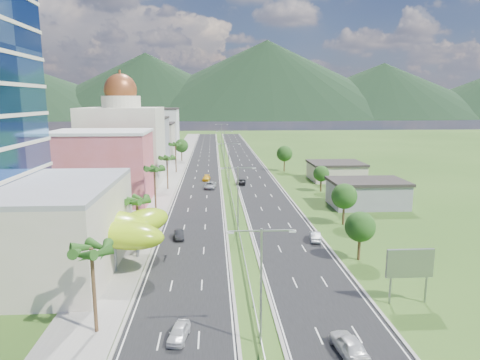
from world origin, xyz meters
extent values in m
plane|color=#2D5119|center=(0.00, 0.00, 0.00)|extent=(500.00, 500.00, 0.00)
cube|color=black|center=(-7.50, 90.00, 0.02)|extent=(11.00, 260.00, 0.04)
cube|color=black|center=(7.50, 90.00, 0.02)|extent=(11.00, 260.00, 0.04)
cube|color=gray|center=(-17.00, 90.00, 0.06)|extent=(7.00, 260.00, 0.12)
cube|color=gray|center=(0.00, 72.00, 0.62)|extent=(0.08, 216.00, 0.28)
cube|color=gray|center=(0.00, 174.00, 0.35)|extent=(0.10, 0.12, 0.70)
cylinder|color=gray|center=(0.00, -25.00, 5.50)|extent=(0.20, 0.20, 11.00)
cube|color=gray|center=(-1.44, -25.00, 10.80)|extent=(2.88, 0.12, 0.12)
cube|color=gray|center=(1.44, -25.00, 10.80)|extent=(2.88, 0.12, 0.12)
cube|color=silver|center=(-2.72, -25.00, 10.70)|extent=(0.60, 0.25, 0.18)
cube|color=silver|center=(2.72, -25.00, 10.70)|extent=(0.60, 0.25, 0.18)
cylinder|color=gray|center=(0.00, 10.00, 5.50)|extent=(0.20, 0.20, 11.00)
cube|color=gray|center=(-1.44, 10.00, 10.80)|extent=(2.88, 0.12, 0.12)
cube|color=gray|center=(1.44, 10.00, 10.80)|extent=(2.88, 0.12, 0.12)
cube|color=silver|center=(-2.72, 10.00, 10.70)|extent=(0.60, 0.25, 0.18)
cube|color=silver|center=(2.72, 10.00, 10.70)|extent=(0.60, 0.25, 0.18)
cylinder|color=gray|center=(0.00, 50.00, 5.50)|extent=(0.20, 0.20, 11.00)
cube|color=gray|center=(-1.44, 50.00, 10.80)|extent=(2.88, 0.12, 0.12)
cube|color=gray|center=(1.44, 50.00, 10.80)|extent=(2.88, 0.12, 0.12)
cube|color=silver|center=(-2.72, 50.00, 10.70)|extent=(0.60, 0.25, 0.18)
cube|color=silver|center=(2.72, 50.00, 10.70)|extent=(0.60, 0.25, 0.18)
cylinder|color=gray|center=(0.00, 95.00, 5.50)|extent=(0.20, 0.20, 11.00)
cube|color=gray|center=(-1.44, 95.00, 10.80)|extent=(2.88, 0.12, 0.12)
cube|color=gray|center=(1.44, 95.00, 10.80)|extent=(2.88, 0.12, 0.12)
cube|color=silver|center=(-2.72, 95.00, 10.70)|extent=(0.60, 0.25, 0.18)
cube|color=silver|center=(2.72, 95.00, 10.70)|extent=(0.60, 0.25, 0.18)
cylinder|color=gray|center=(0.00, 140.00, 5.50)|extent=(0.20, 0.20, 11.00)
cube|color=gray|center=(-1.44, 140.00, 10.80)|extent=(2.88, 0.12, 0.12)
cube|color=gray|center=(1.44, 140.00, 10.80)|extent=(2.88, 0.12, 0.12)
cube|color=silver|center=(-2.72, 140.00, 10.70)|extent=(0.60, 0.25, 0.18)
cube|color=silver|center=(2.72, 140.00, 10.70)|extent=(0.60, 0.25, 0.18)
cylinder|color=gray|center=(-24.00, -2.00, 2.00)|extent=(0.50, 0.50, 4.00)
cylinder|color=gray|center=(-17.00, -7.00, 2.00)|extent=(0.50, 0.50, 4.00)
cylinder|color=gray|center=(-21.00, -10.00, 2.00)|extent=(0.50, 0.50, 4.00)
cylinder|color=gray|center=(-15.00, -2.00, 2.00)|extent=(0.50, 0.50, 4.00)
cube|color=#C35250|center=(-28.00, 32.00, 7.50)|extent=(20.00, 15.00, 15.00)
cube|color=beige|center=(-28.00, 55.00, 10.00)|extent=(20.00, 20.00, 20.00)
cylinder|color=beige|center=(-28.00, 55.00, 21.50)|extent=(10.00, 10.00, 3.00)
sphere|color=brown|center=(-28.00, 55.00, 24.50)|extent=(8.40, 8.40, 8.40)
cube|color=gray|center=(-27.00, 80.00, 8.00)|extent=(16.00, 15.00, 16.00)
cube|color=#B5AF95|center=(-27.00, 102.00, 6.50)|extent=(16.00, 15.00, 13.00)
cube|color=silver|center=(-27.00, 125.00, 9.00)|extent=(16.00, 15.00, 18.00)
cylinder|color=gray|center=(15.00, -18.00, 1.60)|extent=(0.24, 0.24, 3.20)
cylinder|color=gray|center=(19.00, -18.00, 1.60)|extent=(0.24, 0.24, 3.20)
cube|color=#D85919|center=(17.00, -18.00, 4.60)|extent=(5.20, 0.35, 3.20)
cube|color=gray|center=(28.00, 25.00, 2.50)|extent=(15.00, 10.00, 5.00)
cube|color=#B5AF95|center=(30.00, 55.00, 2.20)|extent=(14.00, 12.00, 4.40)
cylinder|color=#47301C|center=(-15.50, -22.00, 4.25)|extent=(0.36, 0.36, 8.50)
cylinder|color=#47301C|center=(-15.50, 2.00, 3.75)|extent=(0.36, 0.36, 7.50)
cylinder|color=#47301C|center=(-15.50, 22.00, 4.50)|extent=(0.36, 0.36, 9.00)
cylinder|color=#47301C|center=(-15.50, 45.00, 4.00)|extent=(0.36, 0.36, 8.00)
cylinder|color=#47301C|center=(-15.50, 70.00, 4.40)|extent=(0.36, 0.36, 8.80)
cylinder|color=#47301C|center=(-15.50, 95.00, 2.45)|extent=(0.40, 0.40, 4.90)
sphere|color=#244F18|center=(-15.50, 95.00, 5.60)|extent=(4.90, 4.90, 4.90)
cylinder|color=#47301C|center=(16.00, -5.00, 2.10)|extent=(0.40, 0.40, 4.20)
sphere|color=#244F18|center=(16.00, -5.00, 4.80)|extent=(4.20, 4.20, 4.20)
cylinder|color=#47301C|center=(19.00, 12.00, 2.27)|extent=(0.40, 0.40, 4.55)
sphere|color=#244F18|center=(19.00, 12.00, 5.20)|extent=(4.55, 4.55, 4.55)
cylinder|color=#47301C|center=(22.00, 40.00, 1.92)|extent=(0.40, 0.40, 3.85)
sphere|color=#244F18|center=(22.00, 40.00, 4.40)|extent=(3.85, 3.85, 3.85)
cylinder|color=#47301C|center=(18.00, 70.00, 2.45)|extent=(0.40, 0.40, 4.90)
sphere|color=#244F18|center=(18.00, 70.00, 5.60)|extent=(4.90, 4.90, 4.90)
imported|color=silver|center=(-7.51, -23.75, 0.72)|extent=(2.25, 4.21, 1.36)
imported|color=black|center=(-9.76, 5.83, 0.70)|extent=(1.95, 4.19, 1.33)
imported|color=#95989C|center=(-4.91, 45.24, 0.83)|extent=(3.29, 5.94, 1.57)
imported|color=gold|center=(-6.04, 56.12, 0.72)|extent=(2.33, 4.85, 1.36)
imported|color=silver|center=(7.56, -27.08, 0.91)|extent=(2.64, 5.32, 1.74)
imported|color=#B4B7BC|center=(11.86, 3.45, 0.77)|extent=(2.20, 4.61, 1.46)
imported|color=black|center=(3.20, 50.13, 0.75)|extent=(2.84, 5.30, 1.41)
imported|color=black|center=(-10.96, -3.42, 0.58)|extent=(0.62, 1.72, 1.08)
camera|label=1|loc=(-4.14, -60.46, 21.99)|focal=32.00mm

